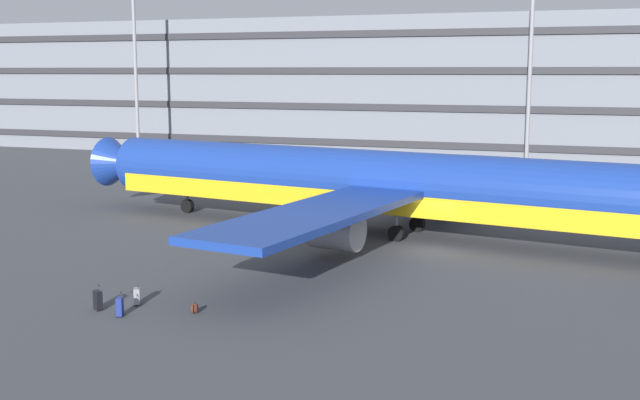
% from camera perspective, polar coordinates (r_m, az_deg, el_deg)
% --- Properties ---
extents(ground_plane, '(600.00, 600.00, 0.00)m').
position_cam_1_polar(ground_plane, '(42.80, 7.92, -3.54)').
color(ground_plane, '#424449').
extents(terminal_structure, '(164.85, 16.07, 15.08)m').
position_cam_1_polar(terminal_structure, '(88.70, 14.40, 7.76)').
color(terminal_structure, slate).
rests_on(terminal_structure, ground_plane).
extents(airliner, '(43.72, 35.70, 10.32)m').
position_cam_1_polar(airliner, '(45.98, 5.06, 1.05)').
color(airliner, navy).
rests_on(airliner, ground_plane).
extents(light_mast_far_left, '(1.80, 0.50, 19.45)m').
position_cam_1_polar(light_mast_far_left, '(85.99, -13.13, 10.33)').
color(light_mast_far_left, gray).
rests_on(light_mast_far_left, ground_plane).
extents(light_mast_left, '(1.80, 0.50, 22.13)m').
position_cam_1_polar(light_mast_left, '(72.77, 14.94, 11.59)').
color(light_mast_left, gray).
rests_on(light_mast_left, ground_plane).
extents(suitcase_small, '(0.42, 0.49, 0.79)m').
position_cam_1_polar(suitcase_small, '(33.35, -13.01, -6.72)').
color(suitcase_small, gray).
rests_on(suitcase_small, ground_plane).
extents(suitcase_black, '(0.51, 0.46, 1.00)m').
position_cam_1_polar(suitcase_black, '(33.03, -15.65, -6.90)').
color(suitcase_black, black).
rests_on(suitcase_black, ground_plane).
extents(suitcase_large, '(0.37, 0.50, 0.98)m').
position_cam_1_polar(suitcase_large, '(31.99, -14.16, -7.39)').
color(suitcase_large, navy).
rests_on(suitcase_large, ground_plane).
extents(backpack_upright, '(0.35, 0.37, 0.46)m').
position_cam_1_polar(backpack_upright, '(31.84, -8.98, -7.69)').
color(backpack_upright, '#592619').
rests_on(backpack_upright, ground_plane).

